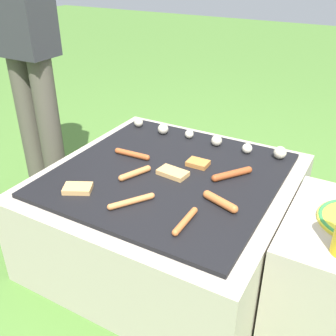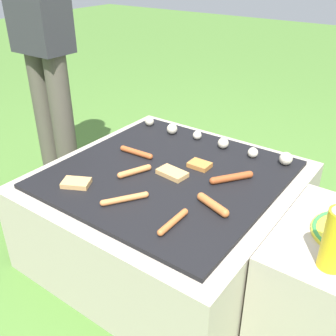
{
  "view_description": "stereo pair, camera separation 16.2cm",
  "coord_description": "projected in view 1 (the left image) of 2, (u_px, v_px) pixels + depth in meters",
  "views": [
    {
      "loc": [
        0.7,
        -1.24,
        1.22
      ],
      "look_at": [
        0.0,
        0.0,
        0.44
      ],
      "focal_mm": 42.0,
      "sensor_mm": 36.0,
      "label": 1
    },
    {
      "loc": [
        0.83,
        -1.15,
        1.22
      ],
      "look_at": [
        0.0,
        0.0,
        0.44
      ],
      "focal_mm": 42.0,
      "sensor_mm": 36.0,
      "label": 2
    }
  ],
  "objects": [
    {
      "name": "bread_slice_center",
      "position": [
        198.0,
        163.0,
        1.68
      ],
      "size": [
        0.09,
        0.07,
        0.02
      ],
      "color": "#B27033",
      "rests_on": "grill"
    },
    {
      "name": "sausage_front_right",
      "position": [
        185.0,
        221.0,
        1.32
      ],
      "size": [
        0.02,
        0.17,
        0.02
      ],
      "color": "#B7602D",
      "rests_on": "grill"
    },
    {
      "name": "sausage_front_left",
      "position": [
        220.0,
        202.0,
        1.41
      ],
      "size": [
        0.15,
        0.07,
        0.03
      ],
      "color": "#B7602D",
      "rests_on": "grill"
    },
    {
      "name": "grill",
      "position": [
        168.0,
        214.0,
        1.73
      ],
      "size": [
        0.99,
        0.99,
        0.42
      ],
      "color": "#A89E8C",
      "rests_on": "ground_plane"
    },
    {
      "name": "ground_plane",
      "position": [
        168.0,
        250.0,
        1.83
      ],
      "size": [
        14.0,
        14.0,
        0.0
      ],
      "primitive_type": "plane",
      "color": "#47702D"
    },
    {
      "name": "sausage_back_left",
      "position": [
        135.0,
        173.0,
        1.6
      ],
      "size": [
        0.08,
        0.15,
        0.03
      ],
      "color": "#C6753D",
      "rests_on": "grill"
    },
    {
      "name": "sausage_front_center",
      "position": [
        131.0,
        201.0,
        1.42
      ],
      "size": [
        0.11,
        0.16,
        0.02
      ],
      "color": "#C6753D",
      "rests_on": "grill"
    },
    {
      "name": "person_standing",
      "position": [
        22.0,
        24.0,
        1.8
      ],
      "size": [
        0.28,
        0.21,
        1.62
      ],
      "color": "#4C473D",
      "rests_on": "ground_plane"
    },
    {
      "name": "sausage_mid_left",
      "position": [
        232.0,
        174.0,
        1.59
      ],
      "size": [
        0.12,
        0.16,
        0.03
      ],
      "color": "#93421E",
      "rests_on": "grill"
    },
    {
      "name": "bread_slice_left",
      "position": [
        78.0,
        188.0,
        1.5
      ],
      "size": [
        0.13,
        0.11,
        0.02
      ],
      "color": "tan",
      "rests_on": "grill"
    },
    {
      "name": "bread_slice_right",
      "position": [
        173.0,
        173.0,
        1.61
      ],
      "size": [
        0.13,
        0.08,
        0.02
      ],
      "color": "tan",
      "rests_on": "grill"
    },
    {
      "name": "sausage_mid_right",
      "position": [
        132.0,
        154.0,
        1.75
      ],
      "size": [
        0.18,
        0.03,
        0.03
      ],
      "color": "#A34C23",
      "rests_on": "grill"
    },
    {
      "name": "mushroom_row",
      "position": [
        208.0,
        138.0,
        1.87
      ],
      "size": [
        0.79,
        0.08,
        0.06
      ],
      "color": "beige",
      "rests_on": "grill"
    }
  ]
}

